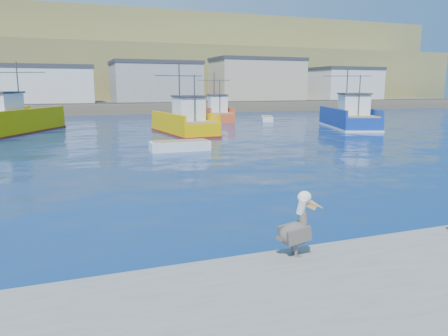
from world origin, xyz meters
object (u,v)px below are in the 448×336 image
(trawler_yellow_b, at_px, (184,123))
(trawler_blue, at_px, (349,118))
(skiff_mid, at_px, (180,147))
(pelican, at_px, (297,228))
(trawler_yellow_a, at_px, (12,121))
(skiff_far, at_px, (267,119))
(boat_orange, at_px, (216,113))

(trawler_yellow_b, relative_size, trawler_blue, 0.88)
(skiff_mid, xyz_separation_m, pelican, (-2.65, -20.03, 0.85))
(skiff_mid, bearing_deg, trawler_yellow_a, 125.20)
(skiff_mid, relative_size, skiff_far, 1.04)
(trawler_yellow_a, relative_size, trawler_blue, 1.13)
(trawler_yellow_b, xyz_separation_m, pelican, (-5.82, -30.28, 0.18))
(trawler_yellow_a, bearing_deg, trawler_yellow_b, -22.66)
(skiff_far, bearing_deg, trawler_blue, -70.11)
(trawler_blue, xyz_separation_m, skiff_mid, (-20.89, -10.01, -0.73))
(trawler_yellow_b, relative_size, boat_orange, 1.17)
(trawler_yellow_b, relative_size, skiff_far, 2.55)
(trawler_yellow_a, height_order, boat_orange, trawler_yellow_a)
(trawler_blue, bearing_deg, trawler_yellow_b, 179.20)
(skiff_far, bearing_deg, boat_orange, 154.17)
(skiff_far, bearing_deg, skiff_mid, -128.61)
(skiff_mid, relative_size, pelican, 2.73)
(boat_orange, bearing_deg, skiff_far, -25.83)
(trawler_yellow_a, distance_m, boat_orange, 23.88)
(trawler_yellow_a, bearing_deg, skiff_mid, -54.80)
(trawler_yellow_b, height_order, pelican, trawler_yellow_b)
(boat_orange, height_order, skiff_far, boat_orange)
(trawler_yellow_a, height_order, skiff_far, trawler_yellow_a)
(trawler_yellow_b, bearing_deg, skiff_mid, -107.22)
(skiff_far, bearing_deg, trawler_yellow_a, -170.59)
(trawler_blue, bearing_deg, boat_orange, 125.16)
(skiff_far, relative_size, pelican, 2.63)
(trawler_blue, bearing_deg, skiff_mid, -154.41)
(skiff_far, bearing_deg, pelican, -115.37)
(boat_orange, xyz_separation_m, skiff_far, (5.78, -2.80, -0.77))
(pelican, bearing_deg, skiff_far, 64.63)
(trawler_yellow_b, distance_m, skiff_mid, 10.75)
(trawler_yellow_a, xyz_separation_m, skiff_far, (28.44, 4.72, -0.83))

